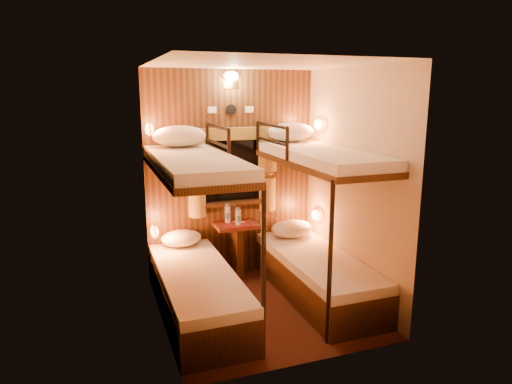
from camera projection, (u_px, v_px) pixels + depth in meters
name	position (u px, v px, depth m)	size (l,w,h in m)	color
floor	(262.00, 307.00, 4.66)	(2.10, 2.10, 0.00)	#36140E
ceiling	(263.00, 63.00, 4.14)	(2.10, 2.10, 0.00)	silver
wall_back	(231.00, 174.00, 5.36)	(2.40, 2.40, 0.00)	#C6B293
wall_front	(311.00, 220.00, 3.44)	(2.40, 2.40, 0.00)	#C6B293
wall_left	(158.00, 200.00, 4.07)	(2.40, 2.40, 0.00)	#C6B293
wall_right	(352.00, 185.00, 4.73)	(2.40, 2.40, 0.00)	#C6B293
back_panel	(231.00, 174.00, 5.35)	(2.00, 0.03, 2.40)	black
bunk_left	(197.00, 261.00, 4.39)	(0.72, 1.90, 1.82)	black
bunk_right	(317.00, 246.00, 4.82)	(0.72, 1.90, 1.82)	black
window	(232.00, 176.00, 5.33)	(1.00, 0.12, 0.79)	black
curtains	(233.00, 170.00, 5.28)	(1.10, 0.22, 1.00)	olive
back_fixtures	(231.00, 83.00, 5.09)	(0.54, 0.09, 0.48)	black
reading_lamps	(240.00, 176.00, 5.03)	(2.00, 0.20, 1.25)	orange
table	(237.00, 243.00, 5.35)	(0.50, 0.34, 0.66)	#571C14
bottle_left	(228.00, 214.00, 5.31)	(0.07, 0.07, 0.23)	#99BFE5
bottle_right	(238.00, 217.00, 5.23)	(0.06, 0.06, 0.21)	#99BFE5
sachet_a	(242.00, 222.00, 5.34)	(0.07, 0.05, 0.01)	silver
sachet_b	(235.00, 222.00, 5.37)	(0.07, 0.05, 0.01)	silver
pillow_lower_left	(181.00, 238.00, 5.10)	(0.45, 0.32, 0.18)	silver
pillow_lower_right	(291.00, 229.00, 5.43)	(0.50, 0.36, 0.20)	silver
pillow_upper_left	(179.00, 136.00, 4.75)	(0.56, 0.40, 0.22)	silver
pillow_upper_right	(291.00, 132.00, 5.24)	(0.55, 0.39, 0.22)	silver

